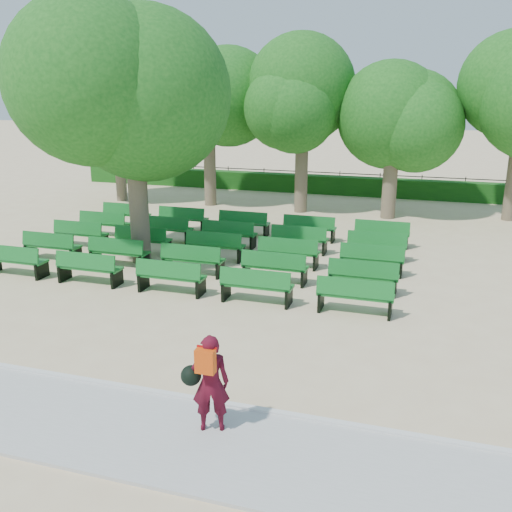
{
  "coord_description": "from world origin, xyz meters",
  "views": [
    {
      "loc": [
        5.49,
        -14.29,
        5.3
      ],
      "look_at": [
        1.35,
        -1.0,
        1.1
      ],
      "focal_mm": 40.0,
      "sensor_mm": 36.0,
      "label": 1
    }
  ],
  "objects": [
    {
      "name": "ground",
      "position": [
        0.0,
        0.0,
        0.0
      ],
      "size": [
        120.0,
        120.0,
        0.0
      ],
      "primitive_type": "plane",
      "color": "#D2B78B"
    },
    {
      "name": "paving",
      "position": [
        0.0,
        -7.4,
        0.03
      ],
      "size": [
        30.0,
        2.2,
        0.06
      ],
      "primitive_type": "cube",
      "color": "#B2B2AD",
      "rests_on": "ground"
    },
    {
      "name": "curb",
      "position": [
        0.0,
        -6.25,
        0.05
      ],
      "size": [
        30.0,
        0.12,
        0.1
      ],
      "primitive_type": "cube",
      "color": "silver",
      "rests_on": "ground"
    },
    {
      "name": "hedge",
      "position": [
        0.0,
        14.0,
        0.45
      ],
      "size": [
        26.0,
        0.7,
        0.9
      ],
      "primitive_type": "cube",
      "color": "#175014",
      "rests_on": "ground"
    },
    {
      "name": "fence",
      "position": [
        0.0,
        14.4,
        0.0
      ],
      "size": [
        26.0,
        0.1,
        1.02
      ],
      "primitive_type": null,
      "color": "black",
      "rests_on": "ground"
    },
    {
      "name": "tree_line",
      "position": [
        0.0,
        10.0,
        0.0
      ],
      "size": [
        21.8,
        6.8,
        7.04
      ],
      "primitive_type": null,
      "color": "#20631B",
      "rests_on": "ground"
    },
    {
      "name": "bench_array",
      "position": [
        -0.88,
        1.76,
        0.09
      ],
      "size": [
        1.86,
        0.71,
        1.15
      ],
      "rotation": [
        0.0,
        0.0,
        0.08
      ],
      "color": "#126B23",
      "rests_on": "ground"
    },
    {
      "name": "tree_among",
      "position": [
        -2.96,
        0.88,
        4.61
      ],
      "size": [
        5.21,
        5.21,
        6.98
      ],
      "color": "brown",
      "rests_on": "ground"
    },
    {
      "name": "person",
      "position": [
        2.45,
        -6.99,
        0.89
      ],
      "size": [
        0.81,
        0.56,
        1.61
      ],
      "rotation": [
        0.0,
        0.0,
        3.49
      ],
      "color": "#490A18",
      "rests_on": "ground"
    }
  ]
}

